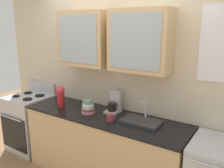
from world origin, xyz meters
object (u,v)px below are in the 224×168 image
Objects in this scene: coffee_maker at (114,104)px; stove_range at (30,122)px; sink_faucet at (141,121)px; cup_near_sink at (110,117)px; vase at (61,96)px; bowl_stack at (88,107)px.

stove_range is at bearing -173.46° from coffee_maker.
sink_faucet is 3.81× the size of cup_near_sink.
sink_faucet is at bearing 1.53° from stove_range.
coffee_maker is at bearing 16.82° from vase.
sink_faucet is at bearing 7.22° from bowl_stack.
stove_range is 3.70× the size of vase.
coffee_maker reaches higher than sink_faucet.
vase is at bearing -178.80° from bowl_stack.
vase reaches higher than coffee_maker.
coffee_maker reaches higher than cup_near_sink.
sink_faucet is (2.01, 0.05, 0.47)m from stove_range.
vase reaches higher than bowl_stack.
bowl_stack is 1.48× the size of cup_near_sink.
stove_range is 1.65m from coffee_maker.
cup_near_sink is 0.31m from coffee_maker.
vase is 2.42× the size of cup_near_sink.
vase reaches higher than stove_range.
coffee_maker is at bearing 165.01° from sink_faucet.
sink_faucet reaches higher than cup_near_sink.
sink_faucet reaches higher than stove_range.
stove_range is at bearing 176.52° from cup_near_sink.
bowl_stack is at bearing -172.78° from sink_faucet.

